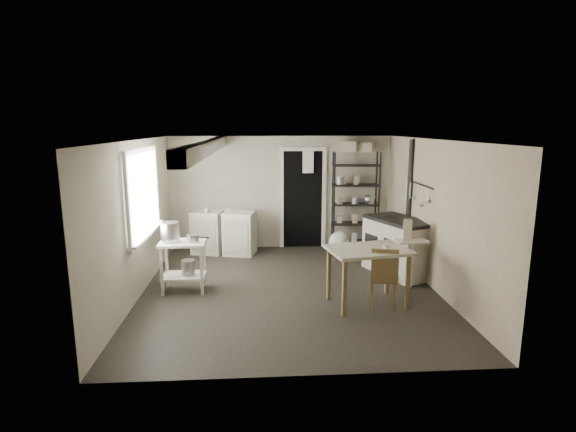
{
  "coord_description": "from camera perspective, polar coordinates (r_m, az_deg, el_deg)",
  "views": [
    {
      "loc": [
        -0.46,
        -6.64,
        2.51
      ],
      "look_at": [
        0.0,
        0.3,
        1.1
      ],
      "focal_mm": 28.0,
      "sensor_mm": 36.0,
      "label": 1
    }
  ],
  "objects": [
    {
      "name": "stovepipe",
      "position": [
        8.2,
        15.32,
        4.61
      ],
      "size": [
        0.14,
        0.14,
        1.44
      ],
      "primitive_type": null,
      "rotation": [
        0.0,
        0.0,
        -0.28
      ],
      "color": "black",
      "rests_on": "stove"
    },
    {
      "name": "storage_box_b",
      "position": [
        9.23,
        9.79,
        8.06
      ],
      "size": [
        0.37,
        0.36,
        0.19
      ],
      "primitive_type": "cube",
      "rotation": [
        0.0,
        0.0,
        -0.4
      ],
      "color": "beige",
      "rests_on": "shelf_rack"
    },
    {
      "name": "wall_right",
      "position": [
        7.3,
        18.07,
        0.15
      ],
      "size": [
        0.02,
        5.0,
        2.3
      ],
      "primitive_type": "cube",
      "color": "#B7B09C",
      "rests_on": "ground"
    },
    {
      "name": "chair",
      "position": [
        6.44,
        12.09,
        -7.12
      ],
      "size": [
        0.45,
        0.46,
        0.88
      ],
      "primitive_type": null,
      "rotation": [
        0.0,
        0.0,
        -0.25
      ],
      "color": "brown",
      "rests_on": "ground"
    },
    {
      "name": "work_table",
      "position": [
        6.5,
        10.02,
        -7.85
      ],
      "size": [
        1.2,
        0.95,
        0.82
      ],
      "primitive_type": null,
      "rotation": [
        0.0,
        0.0,
        0.19
      ],
      "color": "beige",
      "rests_on": "ground"
    },
    {
      "name": "floor",
      "position": [
        7.11,
        0.16,
        -9.2
      ],
      "size": [
        5.0,
        5.0,
        0.0
      ],
      "primitive_type": "plane",
      "color": "black",
      "rests_on": "ground"
    },
    {
      "name": "flour_sack",
      "position": [
        8.85,
        6.48,
        -3.49
      ],
      "size": [
        0.49,
        0.46,
        0.48
      ],
      "primitive_type": "ellipsoid",
      "rotation": [
        0.0,
        0.0,
        0.34
      ],
      "color": "silver",
      "rests_on": "ground"
    },
    {
      "name": "bucket",
      "position": [
        7.06,
        -12.54,
        -6.33
      ],
      "size": [
        0.26,
        0.26,
        0.22
      ],
      "primitive_type": "cylinder",
      "rotation": [
        0.0,
        0.0,
        -0.36
      ],
      "color": "silver",
      "rests_on": "prep_table"
    },
    {
      "name": "window",
      "position": [
        7.14,
        -18.05,
        2.76
      ],
      "size": [
        0.12,
        1.76,
        1.28
      ],
      "primitive_type": null,
      "color": "silver",
      "rests_on": "wall_left"
    },
    {
      "name": "wall_back",
      "position": [
        9.25,
        -0.9,
        3.0
      ],
      "size": [
        4.5,
        0.02,
        2.3
      ],
      "primitive_type": "cube",
      "color": "#B7B09C",
      "rests_on": "ground"
    },
    {
      "name": "saucepan",
      "position": [
        6.9,
        -11.99,
        -2.73
      ],
      "size": [
        0.19,
        0.19,
        0.1
      ],
      "primitive_type": "cylinder",
      "rotation": [
        0.0,
        0.0,
        0.06
      ],
      "color": "silver",
      "rests_on": "prep_table"
    },
    {
      "name": "mixing_bowl",
      "position": [
        8.86,
        -7.57,
        1.23
      ],
      "size": [
        0.29,
        0.29,
        0.07
      ],
      "primitive_type": "imported",
      "rotation": [
        0.0,
        0.0,
        -0.07
      ],
      "color": "white",
      "rests_on": "base_cabinets"
    },
    {
      "name": "prep_table",
      "position": [
        7.08,
        -13.1,
        -6.19
      ],
      "size": [
        0.69,
        0.49,
        0.78
      ],
      "primitive_type": null,
      "rotation": [
        0.0,
        0.0,
        0.0
      ],
      "color": "silver",
      "rests_on": "ground"
    },
    {
      "name": "doorway",
      "position": [
        9.28,
        1.89,
        2.08
      ],
      "size": [
        0.96,
        0.1,
        2.08
      ],
      "primitive_type": null,
      "color": "silver",
      "rests_on": "ground"
    },
    {
      "name": "wall_left",
      "position": [
        7.01,
        -18.5,
        -0.32
      ],
      "size": [
        0.02,
        5.0,
        2.3
      ],
      "primitive_type": "cube",
      "color": "#B7B09C",
      "rests_on": "ground"
    },
    {
      "name": "wallpaper_panel",
      "position": [
        7.3,
        18.0,
        0.15
      ],
      "size": [
        0.01,
        5.0,
        2.3
      ],
      "primitive_type": null,
      "color": "beige",
      "rests_on": "wall_right"
    },
    {
      "name": "ceiling_beam",
      "position": [
        6.69,
        -10.25,
        8.62
      ],
      "size": [
        0.18,
        5.0,
        0.18
      ],
      "primitive_type": null,
      "color": "silver",
      "rests_on": "ceiling"
    },
    {
      "name": "counter_cup",
      "position": [
        8.77,
        -10.31,
        1.12
      ],
      "size": [
        0.13,
        0.13,
        0.09
      ],
      "primitive_type": "imported",
      "rotation": [
        0.0,
        0.0,
        0.13
      ],
      "color": "white",
      "rests_on": "base_cabinets"
    },
    {
      "name": "shelf_jar",
      "position": [
        9.22,
        7.03,
        4.24
      ],
      "size": [
        0.11,
        0.11,
        0.19
      ],
      "primitive_type": "imported",
      "rotation": [
        0.0,
        0.0,
        0.35
      ],
      "color": "white",
      "rests_on": "shelf_rack"
    },
    {
      "name": "ceiling",
      "position": [
        6.66,
        0.17,
        9.65
      ],
      "size": [
        5.0,
        5.0,
        0.0
      ],
      "primitive_type": "plane",
      "rotation": [
        3.14,
        0.0,
        0.0
      ],
      "color": "white",
      "rests_on": "wall_back"
    },
    {
      "name": "side_ledge",
      "position": [
        7.3,
        15.24,
        -5.52
      ],
      "size": [
        0.51,
        0.29,
        0.77
      ],
      "primitive_type": null,
      "rotation": [
        0.0,
        0.0,
        0.06
      ],
      "color": "silver",
      "rests_on": "ground"
    },
    {
      "name": "stove",
      "position": [
        7.92,
        13.83,
        -4.04
      ],
      "size": [
        1.09,
        1.38,
        0.96
      ],
      "primitive_type": null,
      "rotation": [
        0.0,
        0.0,
        0.4
      ],
      "color": "beige",
      "rests_on": "ground"
    },
    {
      "name": "utensil_rail",
      "position": [
        7.77,
        16.22,
        3.9
      ],
      "size": [
        0.06,
        1.2,
        0.44
      ],
      "primitive_type": null,
      "color": "silver",
      "rests_on": "wall_right"
    },
    {
      "name": "stockpot",
      "position": [
        6.97,
        -14.72,
        -1.95
      ],
      "size": [
        0.34,
        0.34,
        0.29
      ],
      "primitive_type": "cylinder",
      "rotation": [
        0.0,
        0.0,
        -0.33
      ],
      "color": "silver",
      "rests_on": "prep_table"
    },
    {
      "name": "oats_box",
      "position": [
        7.15,
        14.98,
        -1.04
      ],
      "size": [
        0.18,
        0.23,
        0.31
      ],
      "primitive_type": "cube",
      "rotation": [
        0.0,
        0.0,
        -0.29
      ],
      "color": "beige",
      "rests_on": "side_ledge"
    },
    {
      "name": "table_cup",
      "position": [
        6.3,
        12.38,
        -4.49
      ],
      "size": [
        0.12,
        0.12,
        0.09
      ],
      "primitive_type": "imported",
      "rotation": [
        0.0,
        0.0,
        0.2
      ],
      "color": "white",
      "rests_on": "work_table"
    },
    {
      "name": "shelf_rack",
      "position": [
        9.29,
        8.53,
        1.66
      ],
      "size": [
        0.96,
        0.42,
        1.99
      ],
      "primitive_type": null,
      "rotation": [
        0.0,
        0.0,
        -0.06
      ],
      "color": "black",
      "rests_on": "ground"
    },
    {
      "name": "storage_box_a",
      "position": [
        9.15,
        7.72,
        8.21
      ],
      "size": [
        0.36,
        0.33,
        0.21
      ],
      "primitive_type": "cube",
      "rotation": [
        0.0,
        0.0,
        -0.24
      ],
      "color": "beige",
      "rests_on": "shelf_rack"
    },
    {
      "name": "base_cabinets",
      "position": [
        8.99,
        -8.16,
        -1.85
      ],
      "size": [
        1.38,
        0.83,
        0.85
      ],
      "primitive_type": null,
      "rotation": [
        0.0,
        0.0,
        -0.23
      ],
      "color": "beige",
      "rests_on": "ground"
    },
    {
      "name": "floor_crock",
      "position": [
        7.53,
        13.3,
        -7.73
      ],
      "size": [
        0.15,
        0.15,
        0.16
      ],
      "primitive_type": "cylinder",
      "rotation": [
        0.0,
        0.0,
        -0.18
      ],
      "color": "white",
      "rests_on": "ground"
    },
    {
      "name": "wall_front",
      "position": [
        4.38,
        2.42,
        -6.61
      ],
      "size": [
        4.5,
        0.02,
        2.3
      ],
      "primitive_type": "cube",
      "color": "#B7B09C",
      "rests_on": "ground"
    }
  ]
}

